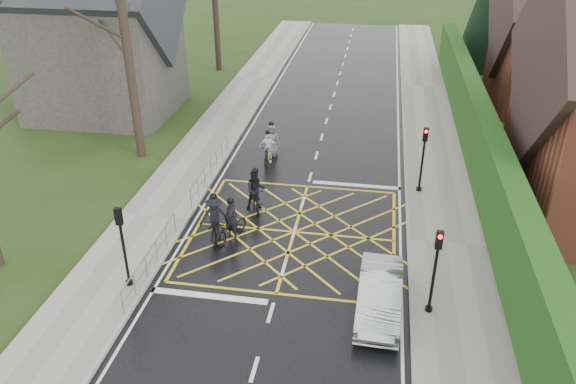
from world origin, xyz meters
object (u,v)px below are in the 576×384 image
(cyclist_front, at_px, (268,151))
(cyclist_back, at_px, (256,194))
(cyclist_lead, at_px, (271,144))
(car, at_px, (380,295))
(cyclist_mid, at_px, (215,222))
(cyclist_rear, at_px, (231,226))

(cyclist_front, bearing_deg, cyclist_back, -85.62)
(cyclist_lead, bearing_deg, car, -66.67)
(cyclist_back, relative_size, cyclist_front, 1.17)
(cyclist_mid, relative_size, cyclist_front, 1.25)
(car, bearing_deg, cyclist_mid, 154.03)
(cyclist_lead, relative_size, car, 0.50)
(cyclist_rear, relative_size, cyclist_mid, 0.93)
(car, bearing_deg, cyclist_front, 120.25)
(cyclist_mid, relative_size, car, 0.54)
(cyclist_rear, distance_m, car, 6.77)
(car, bearing_deg, cyclist_lead, 118.40)
(cyclist_mid, relative_size, cyclist_lead, 1.09)
(cyclist_back, xyz_separation_m, cyclist_lead, (-0.37, 5.50, -0.09))
(cyclist_lead, bearing_deg, cyclist_back, -89.74)
(cyclist_mid, bearing_deg, cyclist_back, 49.65)
(cyclist_lead, distance_m, car, 12.77)
(cyclist_rear, distance_m, cyclist_back, 2.54)
(cyclist_front, relative_size, cyclist_lead, 0.88)
(cyclist_lead, height_order, car, cyclist_lead)
(cyclist_rear, bearing_deg, cyclist_mid, -156.92)
(cyclist_rear, height_order, cyclist_front, cyclist_rear)
(cyclist_mid, distance_m, cyclist_front, 7.24)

